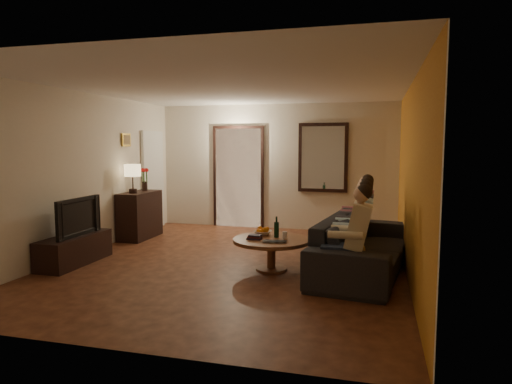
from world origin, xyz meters
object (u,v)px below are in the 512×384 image
(coffee_table, at_px, (271,254))
(person_a, at_px, (353,242))
(sofa, at_px, (363,245))
(dresser, at_px, (140,215))
(wine_bottle, at_px, (276,227))
(tv_stand, at_px, (75,250))
(dog, at_px, (341,259))
(person_b, at_px, (355,233))
(bowl, at_px, (263,233))
(person_c, at_px, (357,225))
(person_d, at_px, (359,219))
(laptop, at_px, (274,242))
(table_lamp, at_px, (133,179))
(tv, at_px, (73,217))

(coffee_table, bearing_deg, person_a, -29.42)
(sofa, bearing_deg, dresser, 81.26)
(sofa, distance_m, wine_bottle, 1.23)
(dresser, xyz_separation_m, tv_stand, (0.00, -1.94, -0.22))
(person_a, height_order, coffee_table, person_a)
(dog, bearing_deg, coffee_table, -174.58)
(person_b, distance_m, bowl, 1.36)
(person_a, relative_size, person_b, 1.00)
(dresser, distance_m, person_c, 4.17)
(sofa, distance_m, person_c, 0.39)
(tv_stand, relative_size, wine_bottle, 4.12)
(wine_bottle, bearing_deg, person_c, 22.24)
(person_a, relative_size, person_d, 1.00)
(person_b, bearing_deg, laptop, -167.64)
(person_a, xyz_separation_m, person_b, (0.00, 0.60, 0.00))
(dresser, distance_m, coffee_table, 3.29)
(dresser, relative_size, person_b, 0.82)
(coffee_table, xyz_separation_m, laptop, (0.10, -0.28, 0.24))
(person_a, bearing_deg, table_lamp, 154.27)
(sofa, relative_size, person_d, 2.16)
(person_c, height_order, laptop, person_c)
(table_lamp, height_order, sofa, table_lamp)
(person_a, distance_m, coffee_table, 1.37)
(dog, bearing_deg, bowl, 177.70)
(tv, xyz_separation_m, sofa, (4.16, 0.67, -0.33))
(dog, height_order, coffee_table, dog)
(person_c, bearing_deg, laptop, -141.71)
(bowl, bearing_deg, wine_bottle, -27.55)
(tv, height_order, laptop, tv)
(dresser, relative_size, table_lamp, 1.82)
(bowl, bearing_deg, coffee_table, -50.71)
(sofa, bearing_deg, person_d, 14.66)
(person_b, relative_size, person_d, 1.00)
(table_lamp, bearing_deg, wine_bottle, -22.19)
(bowl, bearing_deg, dog, -21.99)
(table_lamp, height_order, wine_bottle, table_lamp)
(person_b, distance_m, person_d, 1.20)
(tv, xyz_separation_m, bowl, (2.72, 0.64, -0.23))
(person_c, distance_m, bowl, 1.38)
(table_lamp, bearing_deg, sofa, -14.24)
(bowl, bearing_deg, dresser, 154.40)
(person_c, relative_size, laptop, 3.65)
(person_d, relative_size, dog, 2.14)
(tv, height_order, dog, tv)
(dog, bearing_deg, person_d, 102.96)
(tv, bearing_deg, sofa, -80.84)
(table_lamp, height_order, person_b, table_lamp)
(sofa, height_order, coffee_table, sofa)
(person_d, distance_m, wine_bottle, 1.52)
(wine_bottle, distance_m, laptop, 0.41)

